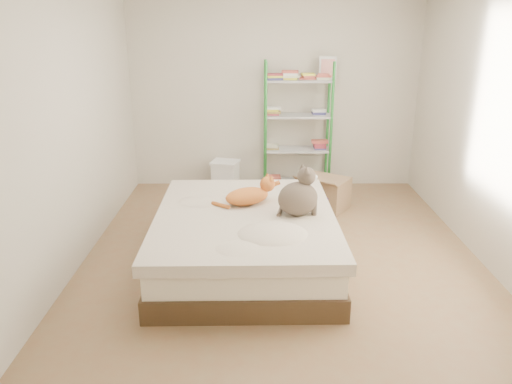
{
  "coord_description": "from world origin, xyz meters",
  "views": [
    {
      "loc": [
        -0.26,
        -4.56,
        2.19
      ],
      "look_at": [
        -0.25,
        -0.05,
        0.62
      ],
      "focal_mm": 35.0,
      "sensor_mm": 36.0,
      "label": 1
    }
  ],
  "objects_px": {
    "orange_cat": "(247,194)",
    "shelf_unit": "(298,125)",
    "bed": "(245,239)",
    "white_bin": "(225,175)",
    "grey_cat": "(298,191)",
    "cardboard_box": "(324,193)"
  },
  "relations": [
    {
      "from": "orange_cat",
      "to": "shelf_unit",
      "type": "relative_size",
      "value": 0.29
    },
    {
      "from": "bed",
      "to": "white_bin",
      "type": "bearing_deg",
      "value": 97.11
    },
    {
      "from": "grey_cat",
      "to": "shelf_unit",
      "type": "height_order",
      "value": "shelf_unit"
    },
    {
      "from": "white_bin",
      "to": "cardboard_box",
      "type": "bearing_deg",
      "value": -29.58
    },
    {
      "from": "grey_cat",
      "to": "cardboard_box",
      "type": "bearing_deg",
      "value": -33.97
    },
    {
      "from": "cardboard_box",
      "to": "bed",
      "type": "bearing_deg",
      "value": -88.46
    },
    {
      "from": "grey_cat",
      "to": "orange_cat",
      "type": "bearing_deg",
      "value": 42.0
    },
    {
      "from": "bed",
      "to": "orange_cat",
      "type": "xyz_separation_m",
      "value": [
        0.01,
        0.24,
        0.36
      ]
    },
    {
      "from": "bed",
      "to": "cardboard_box",
      "type": "relative_size",
      "value": 2.8
    },
    {
      "from": "bed",
      "to": "white_bin",
      "type": "relative_size",
      "value": 4.99
    },
    {
      "from": "cardboard_box",
      "to": "white_bin",
      "type": "relative_size",
      "value": 1.78
    },
    {
      "from": "bed",
      "to": "orange_cat",
      "type": "bearing_deg",
      "value": 85.75
    },
    {
      "from": "shelf_unit",
      "to": "white_bin",
      "type": "bearing_deg",
      "value": -178.15
    },
    {
      "from": "grey_cat",
      "to": "bed",
      "type": "bearing_deg",
      "value": 69.18
    },
    {
      "from": "shelf_unit",
      "to": "cardboard_box",
      "type": "height_order",
      "value": "shelf_unit"
    },
    {
      "from": "bed",
      "to": "orange_cat",
      "type": "distance_m",
      "value": 0.44
    },
    {
      "from": "bed",
      "to": "shelf_unit",
      "type": "xyz_separation_m",
      "value": [
        0.65,
        2.23,
        0.63
      ]
    },
    {
      "from": "orange_cat",
      "to": "grey_cat",
      "type": "relative_size",
      "value": 1.14
    },
    {
      "from": "orange_cat",
      "to": "grey_cat",
      "type": "distance_m",
      "value": 0.55
    },
    {
      "from": "bed",
      "to": "white_bin",
      "type": "xyz_separation_m",
      "value": [
        -0.31,
        2.2,
        -0.06
      ]
    },
    {
      "from": "shelf_unit",
      "to": "white_bin",
      "type": "xyz_separation_m",
      "value": [
        -0.96,
        -0.03,
        -0.68
      ]
    },
    {
      "from": "orange_cat",
      "to": "cardboard_box",
      "type": "xyz_separation_m",
      "value": [
        0.91,
        1.25,
        -0.43
      ]
    }
  ]
}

